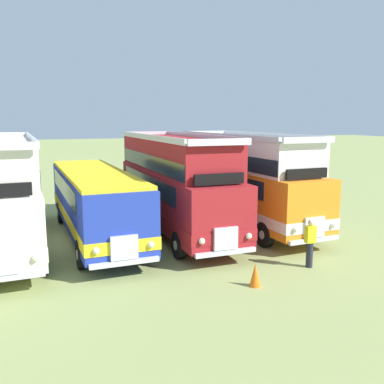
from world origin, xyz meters
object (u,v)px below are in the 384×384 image
(bus_sixth_in_row, at_px, (244,177))
(marshal_person, at_px, (310,243))
(bus_fifth_in_row, at_px, (174,181))
(cone_mid_row, at_px, (255,275))
(bus_third_in_row, at_px, (3,189))
(bus_fourth_in_row, at_px, (95,199))

(bus_sixth_in_row, height_order, marshal_person, bus_sixth_in_row)
(bus_fifth_in_row, relative_size, cone_mid_row, 14.78)
(bus_sixth_in_row, distance_m, cone_mid_row, 8.33)
(bus_sixth_in_row, relative_size, marshal_person, 6.18)
(bus_fifth_in_row, height_order, marshal_person, bus_fifth_in_row)
(bus_third_in_row, xyz_separation_m, cone_mid_row, (7.64, -7.59, -1.99))
(bus_fifth_in_row, bearing_deg, marshal_person, -64.90)
(bus_third_in_row, distance_m, bus_fifth_in_row, 7.29)
(bus_fourth_in_row, distance_m, bus_fifth_in_row, 3.69)
(bus_sixth_in_row, height_order, cone_mid_row, bus_sixth_in_row)
(bus_third_in_row, relative_size, bus_fourth_in_row, 1.07)
(bus_third_in_row, xyz_separation_m, marshal_person, (10.28, -6.66, -1.48))
(bus_fifth_in_row, relative_size, marshal_person, 6.37)
(bus_fourth_in_row, relative_size, bus_fifth_in_row, 1.00)
(bus_third_in_row, height_order, marshal_person, bus_third_in_row)
(bus_fourth_in_row, bearing_deg, bus_fifth_in_row, -0.12)
(bus_third_in_row, relative_size, bus_fifth_in_row, 1.06)
(bus_fifth_in_row, xyz_separation_m, cone_mid_row, (0.35, -7.32, -1.99))
(bus_third_in_row, bearing_deg, bus_fourth_in_row, -4.00)
(bus_fifth_in_row, xyz_separation_m, bus_sixth_in_row, (3.64, 0.06, -0.00))
(bus_fourth_in_row, xyz_separation_m, bus_sixth_in_row, (7.28, 0.06, 0.60))
(bus_third_in_row, relative_size, cone_mid_row, 15.70)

